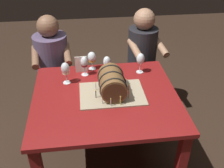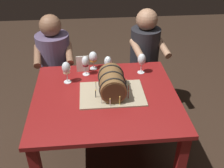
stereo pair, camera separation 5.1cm
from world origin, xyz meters
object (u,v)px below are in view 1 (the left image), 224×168
(dining_table, at_px, (106,107))
(wine_glass_rose, at_px, (107,63))
(person_seated_right, at_px, (141,67))
(wine_glass_empty, at_px, (140,59))
(wine_glass_red, at_px, (84,63))
(barrel_cake, at_px, (112,84))
(person_seated_left, at_px, (54,72))
(wine_glass_white, at_px, (65,69))
(wine_glass_amber, at_px, (92,58))
(menu_card, at_px, (81,64))

(dining_table, height_order, wine_glass_rose, wine_glass_rose)
(wine_glass_rose, xyz_separation_m, person_seated_right, (0.43, 0.47, -0.33))
(wine_glass_empty, distance_m, wine_glass_red, 0.50)
(barrel_cake, bearing_deg, wine_glass_empty, 47.23)
(barrel_cake, relative_size, wine_glass_rose, 2.89)
(barrel_cake, distance_m, person_seated_left, 1.00)
(wine_glass_white, relative_size, person_seated_left, 0.17)
(wine_glass_empty, xyz_separation_m, person_seated_left, (-0.83, 0.47, -0.34))
(wine_glass_amber, bearing_deg, person_seated_left, 138.43)
(wine_glass_rose, relative_size, wine_glass_red, 0.99)
(wine_glass_red, xyz_separation_m, menu_card, (-0.03, 0.05, -0.04))
(wine_glass_red, xyz_separation_m, person_seated_right, (0.63, 0.45, -0.34))
(menu_card, bearing_deg, barrel_cake, -61.44)
(wine_glass_rose, bearing_deg, menu_card, 164.27)
(person_seated_left, height_order, person_seated_right, person_seated_right)
(wine_glass_red, bearing_deg, wine_glass_amber, 54.42)
(wine_glass_red, height_order, wine_glass_amber, wine_glass_red)
(wine_glass_red, height_order, wine_glass_white, wine_glass_white)
(wine_glass_amber, bearing_deg, wine_glass_white, -137.20)
(wine_glass_empty, relative_size, wine_glass_white, 0.98)
(wine_glass_red, bearing_deg, wine_glass_rose, -3.96)
(person_seated_left, xyz_separation_m, person_seated_right, (0.96, -0.00, -0.00))
(wine_glass_white, bearing_deg, menu_card, 51.33)
(dining_table, xyz_separation_m, wine_glass_amber, (-0.08, 0.44, 0.23))
(wine_glass_white, xyz_separation_m, person_seated_right, (0.79, 0.57, -0.35))
(barrel_cake, distance_m, wine_glass_rose, 0.32)
(wine_glass_rose, bearing_deg, wine_glass_white, -164.28)
(wine_glass_rose, relative_size, wine_glass_empty, 0.94)
(wine_glass_red, bearing_deg, wine_glass_white, -144.40)
(dining_table, distance_m, barrel_cake, 0.22)
(menu_card, xyz_separation_m, person_seated_right, (0.66, 0.40, -0.29))
(wine_glass_red, bearing_deg, dining_table, -66.36)
(dining_table, xyz_separation_m, menu_card, (-0.18, 0.39, 0.19))
(dining_table, bearing_deg, person_seated_right, 58.96)
(person_seated_left, bearing_deg, person_seated_right, -0.01)
(dining_table, relative_size, wine_glass_white, 5.95)
(wine_glass_rose, bearing_deg, barrel_cake, -88.89)
(barrel_cake, xyz_separation_m, wine_glass_amber, (-0.13, 0.43, 0.02))
(barrel_cake, xyz_separation_m, wine_glass_white, (-0.37, 0.22, 0.04))
(wine_glass_white, bearing_deg, wine_glass_rose, 15.72)
(wine_glass_rose, height_order, menu_card, wine_glass_rose)
(barrel_cake, xyz_separation_m, person_seated_left, (-0.53, 0.79, -0.31))
(wine_glass_amber, xyz_separation_m, person_seated_left, (-0.40, 0.35, -0.33))
(menu_card, bearing_deg, person_seated_right, 28.81)
(wine_glass_red, height_order, person_seated_left, person_seated_left)
(wine_glass_rose, distance_m, person_seated_right, 0.72)
(wine_glass_empty, distance_m, person_seated_left, 1.01)
(person_seated_right, bearing_deg, wine_glass_red, -144.22)
(dining_table, bearing_deg, person_seated_left, 120.98)
(dining_table, height_order, wine_glass_amber, wine_glass_amber)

